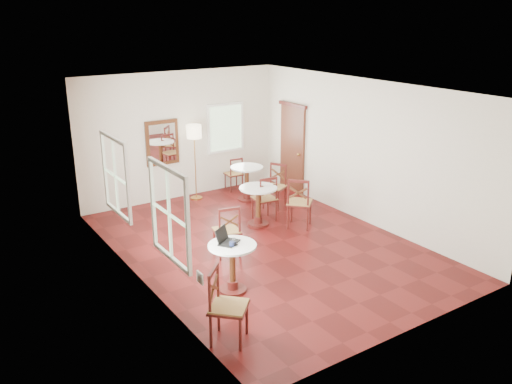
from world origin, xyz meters
The scene contains 17 objects.
ground centered at (0.00, 0.00, 0.00)m, with size 7.00×7.00×0.00m, color #520E0E.
room_shell centered at (-0.06, 0.27, 1.89)m, with size 5.02×7.02×3.01m.
cafe_table_near centered at (-1.42, -1.17, 0.50)m, with size 0.77×0.77×0.81m.
cafe_table_mid centered at (0.48, 0.95, 0.51)m, with size 0.79×0.79×0.83m.
cafe_table_back centered at (1.14, 2.42, 0.50)m, with size 0.77×0.77×0.81m.
chair_near_a centered at (-0.82, 0.01, 0.49)m, with size 0.54×0.54×0.99m.
chair_near_b centered at (-2.19, -2.29, 0.53)m, with size 0.69×0.69×1.07m.
chair_mid_a centered at (0.74, 1.08, 0.50)m, with size 0.51×0.51×1.00m.
chair_mid_b centered at (1.13, 0.39, 0.53)m, with size 0.70×0.70×1.07m.
chair_back_a centered at (1.27, 3.21, 0.43)m, with size 0.42×0.42×0.85m.
chair_back_b centered at (1.40, 1.63, 0.50)m, with size 0.63×0.63×1.00m.
floor_lamp centered at (0.17, 3.15, 1.52)m, with size 0.35×0.35×1.79m.
laptop centered at (-1.46, -1.05, 0.87)m, with size 0.44×0.42×0.24m.
mouse centered at (-1.40, -1.23, 0.83)m, with size 0.10×0.06×0.04m, color black.
navy_mug centered at (-1.46, -1.23, 0.85)m, with size 0.11×0.07×0.09m.
water_glass centered at (-1.40, -1.18, 0.87)m, with size 0.07×0.07×0.11m, color white.
power_adapter centered at (-1.63, -1.50, 0.02)m, with size 0.09×0.05×0.03m, color black.
Camera 1 is at (-5.31, -7.72, 4.26)m, focal length 37.43 mm.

